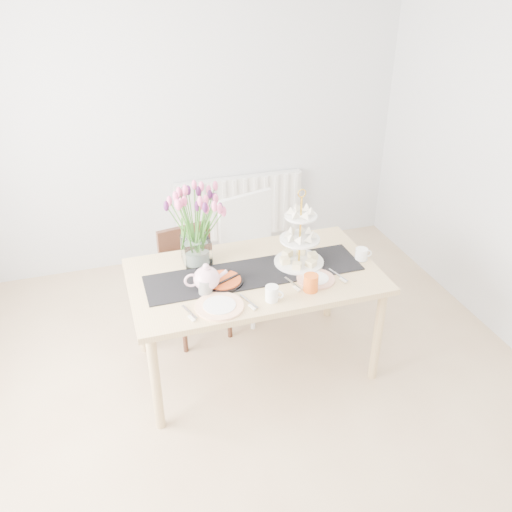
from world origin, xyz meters
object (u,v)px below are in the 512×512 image
object	(u,v)px
cake_stand	(300,245)
plate_left	(219,306)
dining_table	(255,283)
teapot	(207,278)
cream_jug	(361,254)
tart_tin	(223,281)
tulip_vase	(194,214)
plate_right	(316,279)
chair_brown	(192,274)
chair_white	(254,246)
radiator	(239,207)
mug_grey	(205,287)
mug_white	(272,293)
mug_orange	(311,283)

from	to	relation	value
cake_stand	plate_left	xyz separation A→B (m)	(-0.62, -0.32, -0.13)
dining_table	teapot	world-z (taller)	teapot
cream_jug	tart_tin	bearing A→B (deg)	-166.73
teapot	tulip_vase	bearing A→B (deg)	91.75
cake_stand	plate_right	size ratio (longest dim) A/B	1.99
chair_brown	tart_tin	distance (m)	0.68
dining_table	chair_brown	world-z (taller)	chair_brown
chair_white	plate_right	xyz separation A→B (m)	(0.13, -0.89, 0.21)
tulip_vase	cake_stand	bearing A→B (deg)	-19.27
radiator	chair_white	distance (m)	0.94
dining_table	tart_tin	bearing A→B (deg)	-166.94
mug_grey	mug_white	world-z (taller)	mug_grey
chair_white	plate_left	size ratio (longest dim) A/B	3.27
chair_brown	chair_white	size ratio (longest dim) A/B	0.87
cake_stand	cream_jug	world-z (taller)	cake_stand
radiator	mug_grey	world-z (taller)	mug_grey
radiator	mug_orange	xyz separation A→B (m)	(-0.09, -1.91, 0.35)
plate_left	plate_right	distance (m)	0.66
mug_grey	plate_right	bearing A→B (deg)	-12.81
mug_grey	plate_right	distance (m)	0.70
chair_brown	tulip_vase	bearing A→B (deg)	-102.66
chair_white	mug_orange	world-z (taller)	chair_white
cream_jug	mug_white	xyz separation A→B (m)	(-0.73, -0.27, 0.01)
dining_table	plate_right	bearing A→B (deg)	-28.78
mug_grey	teapot	bearing A→B (deg)	57.40
teapot	cream_jug	size ratio (longest dim) A/B	3.17
mug_grey	plate_right	size ratio (longest dim) A/B	0.41
mug_white	mug_orange	xyz separation A→B (m)	(0.26, 0.03, 0.01)
cream_jug	cake_stand	bearing A→B (deg)	-177.14
cream_jug	teapot	bearing A→B (deg)	-164.65
teapot	mug_white	xyz separation A→B (m)	(0.34, -0.23, -0.03)
mug_grey	tulip_vase	bearing A→B (deg)	77.49
cream_jug	mug_grey	distance (m)	1.09
tart_tin	cake_stand	bearing A→B (deg)	8.42
tulip_vase	mug_grey	xyz separation A→B (m)	(-0.03, -0.38, -0.31)
dining_table	cream_jug	xyz separation A→B (m)	(0.73, -0.05, 0.12)
tulip_vase	tart_tin	world-z (taller)	tulip_vase
tart_tin	cream_jug	bearing A→B (deg)	0.30
cake_stand	plate_right	xyz separation A→B (m)	(0.03, -0.22, -0.13)
radiator	dining_table	bearing A→B (deg)	-102.44
mug_white	mug_orange	world-z (taller)	mug_orange
radiator	mug_grey	bearing A→B (deg)	-112.06
chair_brown	mug_white	bearing A→B (deg)	-80.77
teapot	cake_stand	bearing A→B (deg)	13.96
radiator	chair_white	size ratio (longest dim) A/B	1.28
tulip_vase	mug_white	distance (m)	0.73
dining_table	plate_right	size ratio (longest dim) A/B	6.60
dining_table	cake_stand	xyz separation A→B (m)	(0.32, 0.03, 0.21)
mug_orange	teapot	bearing A→B (deg)	106.10
chair_brown	chair_white	bearing A→B (deg)	3.70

